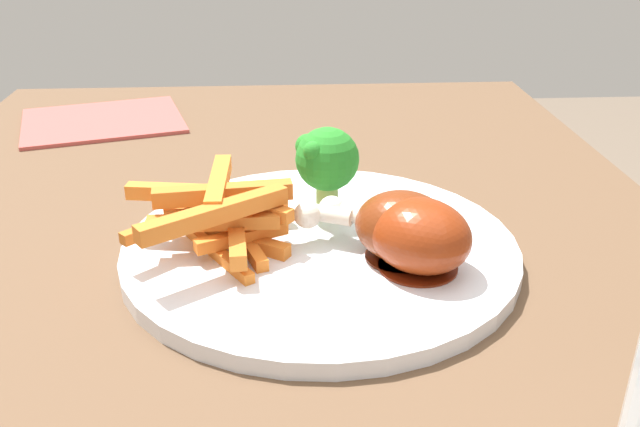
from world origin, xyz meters
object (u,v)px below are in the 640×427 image
dining_table (272,410)px  dinner_plate (320,246)px  carrot_fries_pile (223,214)px  chicken_drumstick_far (415,234)px  broccoli_floret_front (325,160)px  chicken_drumstick_near (397,226)px

dining_table → dinner_plate: dinner_plate is taller
dining_table → carrot_fries_pile: carrot_fries_pile is taller
dinner_plate → chicken_drumstick_far: size_ratio=2.58×
dinner_plate → carrot_fries_pile: 0.07m
dining_table → chicken_drumstick_far: (0.04, 0.10, 0.17)m
dining_table → dinner_plate: size_ratio=3.41×
broccoli_floret_front → carrot_fries_pile: 0.09m
dinner_plate → chicken_drumstick_near: 0.06m
chicken_drumstick_far → broccoli_floret_front: bearing=-148.9°
dining_table → broccoli_floret_front: bearing=136.8°
carrot_fries_pile → broccoli_floret_front: bearing=124.4°
dining_table → chicken_drumstick_far: size_ratio=8.80×
carrot_fries_pile → chicken_drumstick_far: 0.13m
chicken_drumstick_far → carrot_fries_pile: bearing=-106.3°
chicken_drumstick_near → chicken_drumstick_far: bearing=34.5°
carrot_fries_pile → chicken_drumstick_near: bearing=78.8°
chicken_drumstick_near → dining_table: bearing=-105.5°
broccoli_floret_front → chicken_drumstick_far: (0.09, 0.05, -0.02)m
dining_table → dinner_plate: (-0.00, 0.04, 0.14)m
broccoli_floret_front → chicken_drumstick_near: size_ratio=0.60×
broccoli_floret_front → chicken_drumstick_near: (0.07, 0.04, -0.02)m
dining_table → carrot_fries_pile: size_ratio=7.25×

